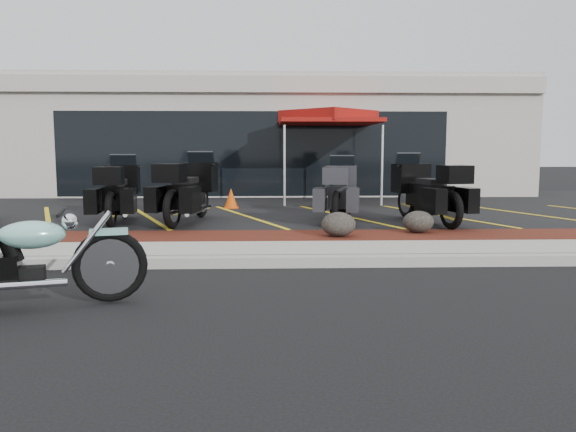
{
  "coord_description": "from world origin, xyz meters",
  "views": [
    {
      "loc": [
        0.5,
        -6.87,
        1.65
      ],
      "look_at": [
        0.77,
        1.2,
        0.68
      ],
      "focal_mm": 35.0,
      "sensor_mm": 36.0,
      "label": 1
    }
  ],
  "objects": [
    {
      "name": "ground",
      "position": [
        0.0,
        0.0,
        0.0
      ],
      "size": [
        90.0,
        90.0,
        0.0
      ],
      "primitive_type": "plane",
      "color": "black",
      "rests_on": "ground"
    },
    {
      "name": "curb",
      "position": [
        0.0,
        0.9,
        0.07
      ],
      "size": [
        24.0,
        0.25,
        0.15
      ],
      "primitive_type": "cube",
      "color": "gray",
      "rests_on": "ground"
    },
    {
      "name": "sidewalk",
      "position": [
        0.0,
        1.6,
        0.07
      ],
      "size": [
        24.0,
        1.2,
        0.15
      ],
      "primitive_type": "cube",
      "color": "gray",
      "rests_on": "ground"
    },
    {
      "name": "mulch_bed",
      "position": [
        0.0,
        2.8,
        0.08
      ],
      "size": [
        24.0,
        1.2,
        0.16
      ],
      "primitive_type": "cube",
      "color": "#3C110D",
      "rests_on": "ground"
    },
    {
      "name": "upper_lot",
      "position": [
        0.0,
        8.2,
        0.07
      ],
      "size": [
        26.0,
        9.6,
        0.15
      ],
      "primitive_type": "cube",
      "color": "black",
      "rests_on": "ground"
    },
    {
      "name": "dealership_building",
      "position": [
        0.0,
        14.47,
        2.01
      ],
      "size": [
        18.0,
        8.16,
        4.0
      ],
      "color": "#A29C93",
      "rests_on": "ground"
    },
    {
      "name": "boulder_mid",
      "position": [
        1.69,
        2.6,
        0.37
      ],
      "size": [
        0.59,
        0.49,
        0.42
      ],
      "primitive_type": "ellipsoid",
      "color": "black",
      "rests_on": "mulch_bed"
    },
    {
      "name": "boulder_right",
      "position": [
        3.17,
        3.0,
        0.36
      ],
      "size": [
        0.55,
        0.46,
        0.39
      ],
      "primitive_type": "ellipsoid",
      "color": "black",
      "rests_on": "mulch_bed"
    },
    {
      "name": "hero_cruiser",
      "position": [
        -1.21,
        -0.92,
        0.52
      ],
      "size": [
        3.03,
        1.47,
        1.03
      ],
      "primitive_type": null,
      "rotation": [
        0.0,
        0.0,
        0.26
      ],
      "color": "#7DC3B5",
      "rests_on": "ground"
    },
    {
      "name": "touring_black_front",
      "position": [
        -2.65,
        5.39,
        0.85
      ],
      "size": [
        1.16,
        2.48,
        1.39
      ],
      "primitive_type": null,
      "rotation": [
        0.0,
        0.0,
        1.68
      ],
      "color": "black",
      "rests_on": "upper_lot"
    },
    {
      "name": "touring_black_mid",
      "position": [
        -0.99,
        5.46,
        0.88
      ],
      "size": [
        1.4,
        2.64,
        1.46
      ],
      "primitive_type": null,
      "rotation": [
        0.0,
        0.0,
        1.39
      ],
      "color": "black",
      "rests_on": "upper_lot"
    },
    {
      "name": "touring_grey",
      "position": [
        2.12,
        5.56,
        0.83
      ],
      "size": [
        1.33,
        2.48,
        1.37
      ],
      "primitive_type": null,
      "rotation": [
        0.0,
        0.0,
        1.38
      ],
      "color": "#2D2D32",
      "rests_on": "upper_lot"
    },
    {
      "name": "touring_black_rear",
      "position": [
        3.49,
        5.14,
        0.86
      ],
      "size": [
        1.47,
        2.6,
        1.43
      ],
      "primitive_type": null,
      "rotation": [
        0.0,
        0.0,
        1.8
      ],
      "color": "black",
      "rests_on": "upper_lot"
    },
    {
      "name": "traffic_cone",
      "position": [
        -0.47,
        7.39,
        0.4
      ],
      "size": [
        0.45,
        0.45,
        0.5
      ],
      "primitive_type": "cone",
      "rotation": [
        0.0,
        0.0,
        -0.32
      ],
      "color": "#D04406",
      "rests_on": "upper_lot"
    },
    {
      "name": "popup_canopy",
      "position": [
        2.2,
        9.26,
        2.5
      ],
      "size": [
        3.67,
        3.67,
        2.59
      ],
      "rotation": [
        0.0,
        0.0,
        -0.42
      ],
      "color": "silver",
      "rests_on": "upper_lot"
    }
  ]
}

